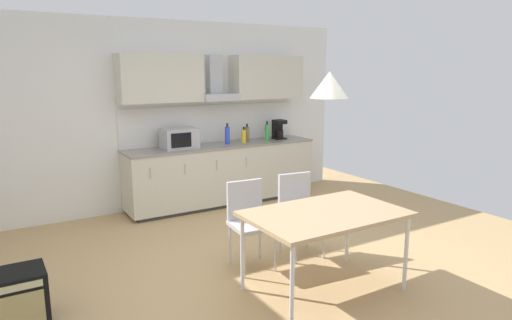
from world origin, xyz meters
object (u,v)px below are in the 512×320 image
coffee_maker (278,129)px  bottle_green (267,132)px  microwave (179,138)px  bottle_blue (227,135)px  chair_far_left (249,215)px  dining_table (325,217)px  bottle_brown (247,134)px  chair_far_right (299,206)px  pendant_lamp (329,85)px  bottle_yellow (244,136)px  guitar_amp (11,300)px

coffee_maker → bottle_green: 0.28m
microwave → bottle_blue: (0.74, -0.02, -0.01)m
microwave → bottle_green: size_ratio=1.59×
coffee_maker → chair_far_left: (-1.79, -2.14, -0.50)m
dining_table → chair_far_left: (-0.30, 0.82, -0.16)m
bottle_brown → dining_table: (-0.93, -2.99, -0.31)m
bottle_blue → chair_far_right: bottle_blue is taller
microwave → pendant_lamp: pendant_lamp is taller
bottle_yellow → dining_table: size_ratio=0.17×
coffee_maker → chair_far_right: coffee_maker is taller
bottle_blue → chair_far_right: size_ratio=0.35×
bottle_brown → guitar_amp: 4.11m
bottle_blue → guitar_amp: (-3.01, -2.12, -0.80)m
coffee_maker → bottle_yellow: bearing=-174.5°
bottle_brown → chair_far_left: 2.54m
microwave → pendant_lamp: (0.18, -2.94, 0.82)m
bottle_yellow → chair_far_right: bearing=-103.7°
bottle_green → bottle_yellow: bottle_green is taller
dining_table → pendant_lamp: pendant_lamp is taller
microwave → guitar_amp: size_ratio=0.92×
coffee_maker → bottle_green: bottle_green is taller
microwave → bottle_green: bearing=-2.4°
chair_far_right → guitar_amp: (-2.77, -0.02, -0.31)m
bottle_brown → chair_far_right: size_ratio=0.31×
bottle_brown → dining_table: size_ratio=0.20×
coffee_maker → bottle_brown: 0.56m
guitar_amp → bottle_yellow: bearing=32.7°
bottle_brown → guitar_amp: (-3.38, -2.19, -0.78)m
bottle_yellow → guitar_amp: (-3.28, -2.10, -0.77)m
guitar_amp → pendant_lamp: 3.05m
microwave → dining_table: bearing=-86.5°
guitar_amp → pendant_lamp: pendant_lamp is taller
bottle_blue → pendant_lamp: bearing=-100.8°
bottle_blue → dining_table: bearing=-100.8°
bottle_green → bottle_brown: 0.31m
bottle_yellow → pendant_lamp: size_ratio=0.75×
bottle_green → dining_table: bearing=-113.0°
dining_table → chair_far_right: chair_far_right is taller
chair_far_right → pendant_lamp: 1.58m
bottle_green → chair_far_left: bearing=-126.5°
coffee_maker → dining_table: 3.34m
bottle_green → chair_far_left: size_ratio=0.35×
bottle_green → guitar_amp: bearing=-150.5°
bottle_brown → bottle_yellow: bearing=-140.5°
dining_table → pendant_lamp: bearing=-53.1°
pendant_lamp → dining_table: bearing=126.9°
chair_far_left → bottle_brown: bearing=60.3°
bottle_brown → bottle_green: bearing=-20.7°
microwave → guitar_amp: 3.22m
bottle_yellow → dining_table: bottle_yellow is taller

